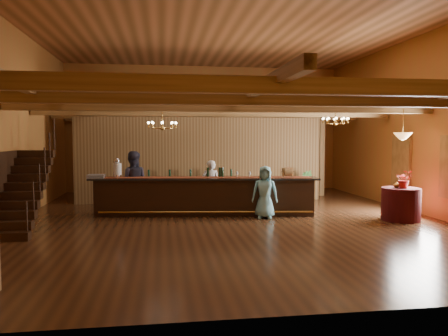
{
  "coord_description": "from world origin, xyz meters",
  "views": [
    {
      "loc": [
        -1.91,
        -12.44,
        2.36
      ],
      "look_at": [
        -0.03,
        0.74,
        1.43
      ],
      "focal_mm": 35.0,
      "sensor_mm": 36.0,
      "label": 1
    }
  ],
  "objects": [
    {
      "name": "table_vase",
      "position": [
        4.7,
        -0.91,
        1.08
      ],
      "size": [
        0.16,
        0.16,
        0.3
      ],
      "primitive_type": "imported",
      "rotation": [
        0.0,
        0.0,
        -0.04
      ],
      "color": "#C28E3A",
      "rests_on": "round_table"
    },
    {
      "name": "table_flowers",
      "position": [
        4.86,
        -1.02,
        1.18
      ],
      "size": [
        0.58,
        0.55,
        0.51
      ],
      "primitive_type": "imported",
      "rotation": [
        0.0,
        0.0,
        -0.42
      ],
      "color": "#A51813",
      "rests_on": "round_table"
    },
    {
      "name": "pendant_lamp",
      "position": [
        4.82,
        -0.96,
        2.4
      ],
      "size": [
        0.52,
        0.52,
        0.9
      ],
      "color": "#C28E3A",
      "rests_on": "beam_grid"
    },
    {
      "name": "chandelier_left",
      "position": [
        -1.89,
        -0.02,
        2.72
      ],
      "size": [
        0.8,
        0.8,
        0.64
      ],
      "color": "#C28E3A",
      "rests_on": "beam_grid"
    },
    {
      "name": "window_right_back",
      "position": [
        5.95,
        1.0,
        1.55
      ],
      "size": [
        0.12,
        1.05,
        1.75
      ],
      "primitive_type": "cube",
      "color": "white",
      "rests_on": "wall_right"
    },
    {
      "name": "wall_front",
      "position": [
        0.0,
        -7.0,
        2.75
      ],
      "size": [
        12.0,
        0.1,
        5.5
      ],
      "primitive_type": "cube",
      "color": "#A1662A",
      "rests_on": "floor"
    },
    {
      "name": "chandelier_right",
      "position": [
        3.36,
        0.37,
        2.88
      ],
      "size": [
        0.8,
        0.8,
        0.47
      ],
      "color": "#C28E3A",
      "rests_on": "beam_grid"
    },
    {
      "name": "beam_grid",
      "position": [
        0.0,
        0.51,
        3.24
      ],
      "size": [
        11.9,
        13.9,
        0.39
      ],
      "color": "#A67841",
      "rests_on": "wall_left"
    },
    {
      "name": "staircase",
      "position": [
        -5.45,
        -0.74,
        1.0
      ],
      "size": [
        1.0,
        2.8,
        2.0
      ],
      "color": "black",
      "rests_on": "floor"
    },
    {
      "name": "tasting_bar",
      "position": [
        -0.64,
        0.69,
        0.58
      ],
      "size": [
        6.94,
        1.71,
        1.16
      ],
      "rotation": [
        0.0,
        0.0,
        -0.13
      ],
      "color": "black",
      "rests_on": "floor"
    },
    {
      "name": "support_posts",
      "position": [
        0.0,
        -0.5,
        1.6
      ],
      "size": [
        9.2,
        10.2,
        3.2
      ],
      "color": "#A67841",
      "rests_on": "floor"
    },
    {
      "name": "partition_wall",
      "position": [
        -0.5,
        3.5,
        1.55
      ],
      "size": [
        9.0,
        0.18,
        3.1
      ],
      "primitive_type": "cube",
      "color": "brown",
      "rests_on": "floor"
    },
    {
      "name": "raffle_drum",
      "position": [
        1.86,
        0.32,
        1.32
      ],
      "size": [
        0.34,
        0.24,
        0.3
      ],
      "color": "#A47141",
      "rests_on": "tasting_bar"
    },
    {
      "name": "round_table",
      "position": [
        4.82,
        -0.96,
        0.47
      ],
      "size": [
        1.08,
        1.08,
        0.93
      ],
      "primitive_type": "cylinder",
      "color": "#3A070C",
      "rests_on": "floor"
    },
    {
      "name": "floor",
      "position": [
        0.0,
        0.0,
        0.0
      ],
      "size": [
        14.0,
        14.0,
        0.0
      ],
      "primitive_type": "plane",
      "color": "#4A2A16",
      "rests_on": "ground"
    },
    {
      "name": "beverage_dispenser",
      "position": [
        -3.26,
        1.07,
        1.43
      ],
      "size": [
        0.26,
        0.26,
        0.6
      ],
      "color": "silver",
      "rests_on": "tasting_bar"
    },
    {
      "name": "backbar_shelf",
      "position": [
        -0.9,
        3.12,
        0.47
      ],
      "size": [
        3.36,
        0.58,
        0.94
      ],
      "primitive_type": "cube",
      "rotation": [
        0.0,
        0.0,
        -0.02
      ],
      "color": "black",
      "rests_on": "floor"
    },
    {
      "name": "staff_second",
      "position": [
        -2.83,
        1.39,
        0.97
      ],
      "size": [
        0.94,
        0.73,
        1.94
      ],
      "primitive_type": "imported",
      "rotation": [
        0.0,
        0.0,
        3.14
      ],
      "color": "#282836",
      "rests_on": "floor"
    },
    {
      "name": "wall_back",
      "position": [
        0.0,
        7.0,
        2.75
      ],
      "size": [
        12.0,
        0.1,
        5.5
      ],
      "primitive_type": "cube",
      "color": "#A1662A",
      "rests_on": "floor"
    },
    {
      "name": "bar_bottle_1",
      "position": [
        -0.16,
        0.76,
        1.3
      ],
      "size": [
        0.07,
        0.07,
        0.3
      ],
      "primitive_type": "cylinder",
      "color": "black",
      "rests_on": "tasting_bar"
    },
    {
      "name": "backroom_boxes",
      "position": [
        -0.29,
        5.5,
        0.53
      ],
      "size": [
        4.1,
        0.6,
        1.1
      ],
      "color": "black",
      "rests_on": "floor"
    },
    {
      "name": "wall_right",
      "position": [
        6.0,
        0.0,
        2.75
      ],
      "size": [
        0.1,
        14.0,
        5.5
      ],
      "primitive_type": "cube",
      "color": "#A1662A",
      "rests_on": "floor"
    },
    {
      "name": "bar_bottle_2",
      "position": [
        -0.08,
        0.75,
        1.3
      ],
      "size": [
        0.07,
        0.07,
        0.3
      ],
      "primitive_type": "cylinder",
      "color": "black",
      "rests_on": "tasting_bar"
    },
    {
      "name": "wall_left",
      "position": [
        -6.0,
        0.0,
        2.75
      ],
      "size": [
        0.1,
        14.0,
        5.5
      ],
      "primitive_type": "cube",
      "color": "#A1662A",
      "rests_on": "floor"
    },
    {
      "name": "floor_plant",
      "position": [
        3.24,
        2.95,
        0.58
      ],
      "size": [
        0.7,
        0.59,
        1.17
      ],
      "primitive_type": "imported",
      "rotation": [
        0.0,
        0.0,
        -0.11
      ],
      "color": "#305B26",
      "rests_on": "floor"
    },
    {
      "name": "bar_bottle_0",
      "position": [
        -0.52,
        0.81,
        1.3
      ],
      "size": [
        0.07,
        0.07,
        0.3
      ],
      "primitive_type": "cylinder",
      "color": "black",
      "rests_on": "tasting_bar"
    },
    {
      "name": "guest",
      "position": [
        1.05,
        -0.09,
        0.77
      ],
      "size": [
        0.85,
        0.67,
        1.54
      ],
      "primitive_type": "imported",
      "rotation": [
        0.0,
        0.0,
        -0.27
      ],
      "color": "#7BC9D9",
      "rests_on": "floor"
    },
    {
      "name": "bartender",
      "position": [
        -0.36,
        1.46,
        0.82
      ],
      "size": [
        0.62,
        0.43,
        1.64
      ],
      "primitive_type": "imported",
      "rotation": [
        0.0,
        0.0,
        3.07
      ],
      "color": "silver",
      "rests_on": "floor"
    },
    {
      "name": "ceiling",
      "position": [
        0.0,
        0.0,
        5.5
      ],
      "size": [
        14.0,
        14.0,
        0.0
      ],
      "primitive_type": "plane",
      "rotation": [
        3.14,
        0.0,
        0.0
      ],
      "color": "#A35E34",
      "rests_on": "wall_back"
    },
    {
      "name": "glass_rack_tray",
      "position": [
        -3.88,
        1.04,
        1.2
      ],
      "size": [
        0.5,
        0.5,
        0.1
      ],
      "primitive_type": "cube",
      "color": "gray",
      "rests_on": "tasting_bar"
    }
  ]
}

